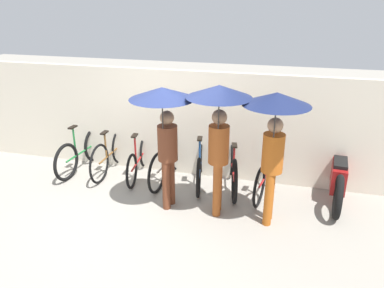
{
  "coord_description": "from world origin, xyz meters",
  "views": [
    {
      "loc": [
        2.08,
        -4.62,
        3.32
      ],
      "look_at": [
        0.6,
        1.02,
        1.0
      ],
      "focal_mm": 35.0,
      "sensor_mm": 36.0,
      "label": 1
    }
  ],
  "objects_px": {
    "parked_bicycle_1": "(110,153)",
    "parked_bicycle_2": "(139,159)",
    "parked_bicycle_6": "(267,174)",
    "pedestrian_trailing": "(275,125)",
    "pedestrian_center": "(219,117)",
    "parked_bicycle_5": "(233,167)",
    "parked_bicycle_3": "(168,161)",
    "pedestrian_leading": "(164,116)",
    "parked_bicycle_4": "(200,165)",
    "motorcycle": "(338,178)",
    "parked_bicycle_0": "(81,152)"
  },
  "relations": [
    {
      "from": "parked_bicycle_6",
      "to": "parked_bicycle_1",
      "type": "bearing_deg",
      "value": 97.66
    },
    {
      "from": "pedestrian_leading",
      "to": "motorcycle",
      "type": "relative_size",
      "value": 1.04
    },
    {
      "from": "parked_bicycle_2",
      "to": "parked_bicycle_4",
      "type": "height_order",
      "value": "parked_bicycle_2"
    },
    {
      "from": "parked_bicycle_4",
      "to": "pedestrian_trailing",
      "type": "xyz_separation_m",
      "value": [
        1.33,
        -1.1,
        1.25
      ]
    },
    {
      "from": "parked_bicycle_2",
      "to": "parked_bicycle_3",
      "type": "height_order",
      "value": "parked_bicycle_2"
    },
    {
      "from": "parked_bicycle_6",
      "to": "parked_bicycle_2",
      "type": "bearing_deg",
      "value": 98.04
    },
    {
      "from": "pedestrian_trailing",
      "to": "parked_bicycle_3",
      "type": "bearing_deg",
      "value": -25.97
    },
    {
      "from": "parked_bicycle_2",
      "to": "pedestrian_center",
      "type": "relative_size",
      "value": 0.75
    },
    {
      "from": "parked_bicycle_0",
      "to": "pedestrian_trailing",
      "type": "relative_size",
      "value": 0.81
    },
    {
      "from": "parked_bicycle_3",
      "to": "pedestrian_leading",
      "type": "bearing_deg",
      "value": -159.43
    },
    {
      "from": "parked_bicycle_0",
      "to": "parked_bicycle_5",
      "type": "height_order",
      "value": "parked_bicycle_5"
    },
    {
      "from": "pedestrian_center",
      "to": "parked_bicycle_2",
      "type": "bearing_deg",
      "value": -35.24
    },
    {
      "from": "parked_bicycle_2",
      "to": "parked_bicycle_5",
      "type": "xyz_separation_m",
      "value": [
        1.85,
        0.01,
        0.05
      ]
    },
    {
      "from": "parked_bicycle_0",
      "to": "pedestrian_leading",
      "type": "height_order",
      "value": "pedestrian_leading"
    },
    {
      "from": "parked_bicycle_1",
      "to": "parked_bicycle_3",
      "type": "xyz_separation_m",
      "value": [
        1.23,
        -0.05,
        -0.0
      ]
    },
    {
      "from": "parked_bicycle_1",
      "to": "parked_bicycle_4",
      "type": "bearing_deg",
      "value": -92.06
    },
    {
      "from": "parked_bicycle_0",
      "to": "parked_bicycle_4",
      "type": "height_order",
      "value": "parked_bicycle_4"
    },
    {
      "from": "parked_bicycle_4",
      "to": "parked_bicycle_5",
      "type": "xyz_separation_m",
      "value": [
        0.62,
        -0.0,
        0.03
      ]
    },
    {
      "from": "pedestrian_leading",
      "to": "pedestrian_center",
      "type": "relative_size",
      "value": 0.96
    },
    {
      "from": "pedestrian_leading",
      "to": "pedestrian_center",
      "type": "xyz_separation_m",
      "value": [
        0.84,
        0.01,
        0.04
      ]
    },
    {
      "from": "parked_bicycle_5",
      "to": "pedestrian_center",
      "type": "xyz_separation_m",
      "value": [
        -0.09,
        -1.03,
        1.26
      ]
    },
    {
      "from": "parked_bicycle_1",
      "to": "parked_bicycle_2",
      "type": "xyz_separation_m",
      "value": [
        0.62,
        -0.04,
        -0.04
      ]
    },
    {
      "from": "parked_bicycle_6",
      "to": "motorcycle",
      "type": "xyz_separation_m",
      "value": [
        1.21,
        0.09,
        0.04
      ]
    },
    {
      "from": "motorcycle",
      "to": "parked_bicycle_2",
      "type": "bearing_deg",
      "value": 95.5
    },
    {
      "from": "parked_bicycle_5",
      "to": "pedestrian_leading",
      "type": "height_order",
      "value": "pedestrian_leading"
    },
    {
      "from": "parked_bicycle_2",
      "to": "pedestrian_trailing",
      "type": "relative_size",
      "value": 0.77
    },
    {
      "from": "parked_bicycle_1",
      "to": "parked_bicycle_0",
      "type": "bearing_deg",
      "value": 94.24
    },
    {
      "from": "motorcycle",
      "to": "pedestrian_center",
      "type": "bearing_deg",
      "value": 123.8
    },
    {
      "from": "parked_bicycle_5",
      "to": "pedestrian_center",
      "type": "height_order",
      "value": "pedestrian_center"
    },
    {
      "from": "parked_bicycle_1",
      "to": "parked_bicycle_4",
      "type": "xyz_separation_m",
      "value": [
        1.85,
        -0.03,
        -0.02
      ]
    },
    {
      "from": "parked_bicycle_4",
      "to": "parked_bicycle_6",
      "type": "xyz_separation_m",
      "value": [
        1.24,
        -0.08,
        -0.0
      ]
    },
    {
      "from": "parked_bicycle_1",
      "to": "parked_bicycle_5",
      "type": "height_order",
      "value": "parked_bicycle_5"
    },
    {
      "from": "parked_bicycle_6",
      "to": "pedestrian_trailing",
      "type": "relative_size",
      "value": 0.79
    },
    {
      "from": "parked_bicycle_6",
      "to": "pedestrian_center",
      "type": "xyz_separation_m",
      "value": [
        -0.71,
        -0.96,
        1.29
      ]
    },
    {
      "from": "parked_bicycle_3",
      "to": "pedestrian_leading",
      "type": "relative_size",
      "value": 0.86
    },
    {
      "from": "parked_bicycle_4",
      "to": "motorcycle",
      "type": "relative_size",
      "value": 0.85
    },
    {
      "from": "parked_bicycle_2",
      "to": "motorcycle",
      "type": "height_order",
      "value": "parked_bicycle_2"
    },
    {
      "from": "parked_bicycle_3",
      "to": "pedestrian_center",
      "type": "distance_m",
      "value": 1.98
    },
    {
      "from": "parked_bicycle_0",
      "to": "parked_bicycle_1",
      "type": "height_order",
      "value": "parked_bicycle_0"
    },
    {
      "from": "parked_bicycle_2",
      "to": "pedestrian_trailing",
      "type": "distance_m",
      "value": 3.07
    },
    {
      "from": "parked_bicycle_6",
      "to": "pedestrian_trailing",
      "type": "xyz_separation_m",
      "value": [
        0.1,
        -1.02,
        1.26
      ]
    },
    {
      "from": "parked_bicycle_0",
      "to": "parked_bicycle_4",
      "type": "relative_size",
      "value": 1.01
    },
    {
      "from": "parked_bicycle_2",
      "to": "pedestrian_trailing",
      "type": "bearing_deg",
      "value": -120.51
    },
    {
      "from": "parked_bicycle_6",
      "to": "parked_bicycle_0",
      "type": "bearing_deg",
      "value": 98.89
    },
    {
      "from": "pedestrian_leading",
      "to": "parked_bicycle_5",
      "type": "bearing_deg",
      "value": -123.38
    },
    {
      "from": "parked_bicycle_6",
      "to": "motorcycle",
      "type": "bearing_deg",
      "value": -76.29
    },
    {
      "from": "pedestrian_center",
      "to": "parked_bicycle_5",
      "type": "bearing_deg",
      "value": -100.08
    },
    {
      "from": "pedestrian_trailing",
      "to": "parked_bicycle_6",
      "type": "bearing_deg",
      "value": -81.57
    },
    {
      "from": "parked_bicycle_4",
      "to": "pedestrian_trailing",
      "type": "bearing_deg",
      "value": -140.07
    },
    {
      "from": "parked_bicycle_5",
      "to": "parked_bicycle_4",
      "type": "bearing_deg",
      "value": 77.67
    }
  ]
}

